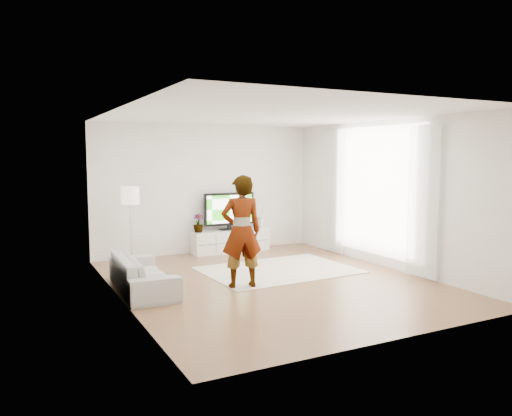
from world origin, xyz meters
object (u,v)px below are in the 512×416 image
rug (279,270)px  sofa (143,273)px  television (229,210)px  media_console (230,241)px  floor_lamp (130,199)px  player (241,231)px

rug → sofa: sofa is taller
rug → television: bearing=91.8°
sofa → television: bearing=-45.1°
television → sofa: television is taller
media_console → rug: bearing=-88.1°
television → rug: size_ratio=0.44×
rug → floor_lamp: size_ratio=1.76×
television → rug: (0.07, -2.11, -0.93)m
television → floor_lamp: bearing=-166.3°
media_console → television: size_ratio=1.47×
television → sofa: bearing=-137.4°
rug → sofa: (-2.61, -0.23, 0.27)m
media_console → television: bearing=90.0°
rug → sofa: size_ratio=1.42×
rug → player: player is taller
rug → sofa: bearing=-174.9°
media_console → sofa: bearing=-137.7°
media_console → floor_lamp: size_ratio=1.13×
player → floor_lamp: (-1.24, 2.32, 0.39)m
media_console → floor_lamp: floor_lamp is taller
media_console → television: (0.00, 0.03, 0.69)m
television → rug: bearing=-88.2°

